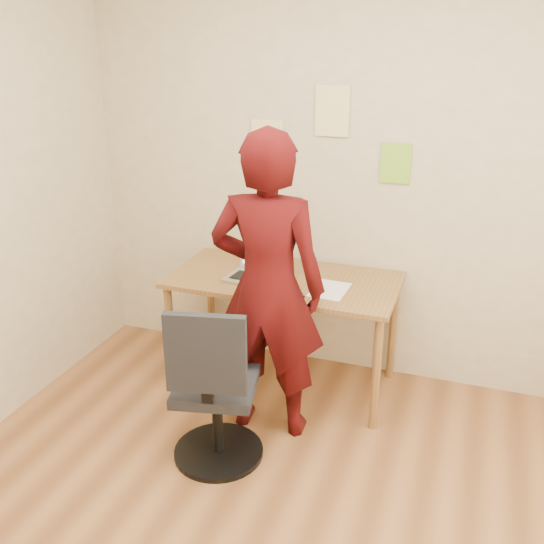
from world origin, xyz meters
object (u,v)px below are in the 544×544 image
at_px(desk, 284,291).
at_px(person, 268,288).
at_px(office_chair, 214,397).
at_px(laptop, 260,269).
at_px(phone, 297,293).

relative_size(desk, person, 0.81).
bearing_deg(office_chair, laptop, 81.44).
height_order(phone, person, person).
height_order(desk, phone, phone).
distance_m(office_chair, person, 0.64).
distance_m(desk, person, 0.51).
relative_size(phone, office_chair, 0.14).
xyz_separation_m(desk, person, (0.06, -0.46, 0.21)).
relative_size(office_chair, person, 0.54).
bearing_deg(laptop, phone, -25.02).
bearing_deg(desk, laptop, -167.32).
bearing_deg(office_chair, person, 57.82).
height_order(desk, office_chair, office_chair).
distance_m(desk, laptop, 0.21).
height_order(desk, laptop, laptop).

